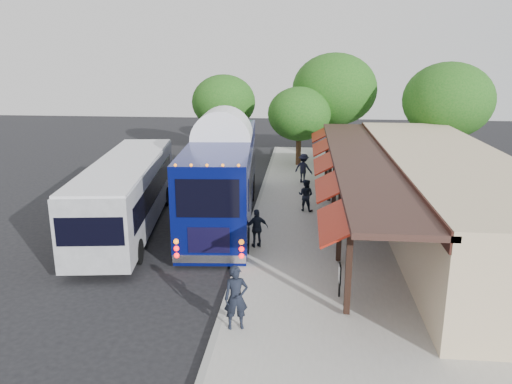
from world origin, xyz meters
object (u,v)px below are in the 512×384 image
at_px(ped_d, 304,168).
at_px(sign_board, 340,275).
at_px(coach_bus, 223,171).
at_px(ped_c, 257,228).
at_px(city_bus, 127,191).
at_px(ped_b, 306,195).
at_px(ped_a, 236,298).

height_order(ped_d, sign_board, ped_d).
relative_size(coach_bus, ped_c, 8.37).
bearing_deg(ped_d, coach_bus, 86.17).
relative_size(city_bus, ped_b, 7.48).
bearing_deg(sign_board, city_bus, 145.35).
bearing_deg(city_bus, coach_bus, 21.05).
bearing_deg(ped_d, sign_board, 121.68).
xyz_separation_m(ped_c, sign_board, (3.04, -4.06, -0.04)).
relative_size(ped_b, sign_board, 1.45).
bearing_deg(city_bus, ped_a, -61.66).
bearing_deg(ped_a, ped_c, 76.22).
distance_m(city_bus, ped_d, 11.75).
distance_m(city_bus, ped_b, 8.59).
bearing_deg(ped_d, ped_c, 107.44).
distance_m(city_bus, ped_a, 10.37).
bearing_deg(ped_d, ped_a, 110.90).
height_order(ped_b, ped_d, ped_d).
relative_size(ped_d, sign_board, 1.61).
height_order(city_bus, ped_a, city_bus).
bearing_deg(sign_board, ped_a, -144.64).
height_order(ped_b, ped_c, ped_b).
distance_m(coach_bus, ped_d, 7.64).
height_order(coach_bus, ped_c, coach_bus).
bearing_deg(city_bus, sign_board, -41.75).
height_order(ped_a, ped_b, ped_a).
xyz_separation_m(coach_bus, ped_d, (3.86, 6.48, -1.21)).
xyz_separation_m(coach_bus, city_bus, (-4.03, -2.20, -0.51)).
bearing_deg(city_bus, ped_d, 40.11).
distance_m(ped_b, sign_board, 9.19).
distance_m(ped_b, ped_d, 5.73).
height_order(city_bus, ped_b, city_bus).
xyz_separation_m(city_bus, ped_c, (6.08, -2.12, -0.80)).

